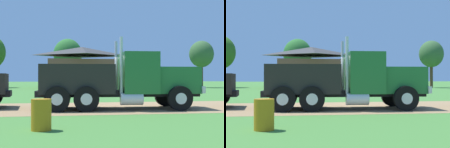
% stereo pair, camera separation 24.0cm
% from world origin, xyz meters
% --- Properties ---
extents(ground_plane, '(200.00, 200.00, 0.00)m').
position_xyz_m(ground_plane, '(0.00, 0.00, 0.00)').
color(ground_plane, '#417832').
extents(dirt_track, '(120.00, 6.55, 0.01)m').
position_xyz_m(dirt_track, '(0.00, 0.00, 0.00)').
color(dirt_track, '#96764F').
rests_on(dirt_track, ground_plane).
extents(truck_foreground_white, '(7.73, 3.01, 3.31)m').
position_xyz_m(truck_foreground_white, '(-0.43, -0.86, 1.32)').
color(truck_foreground_white, black).
rests_on(truck_foreground_white, ground_plane).
extents(steel_barrel, '(0.57, 0.57, 0.89)m').
position_xyz_m(steel_barrel, '(-3.67, -6.71, 0.44)').
color(steel_barrel, '#B27214').
rests_on(steel_barrel, ground_plane).
extents(shed_building, '(10.09, 7.82, 5.75)m').
position_xyz_m(shed_building, '(-0.05, 29.88, 2.77)').
color(shed_building, brown).
rests_on(shed_building, ground_plane).
extents(tree_mid, '(4.89, 4.89, 8.12)m').
position_xyz_m(tree_mid, '(-1.76, 40.88, 5.41)').
color(tree_mid, '#513823').
rests_on(tree_mid, ground_plane).
extents(tree_right, '(3.50, 3.50, 6.80)m').
position_xyz_m(tree_right, '(17.19, 28.88, 4.83)').
color(tree_right, '#513823').
rests_on(tree_right, ground_plane).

